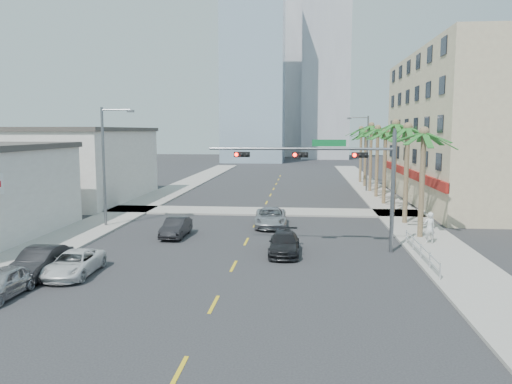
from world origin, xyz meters
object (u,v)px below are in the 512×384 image
car_lane_left (176,227)px  pedestrian (429,228)px  car_parked_far (74,264)px  car_lane_right (284,244)px  traffic_signal_mast (339,168)px  car_parked_near (2,283)px  car_parked_mid (40,262)px  car_lane_center (271,217)px

car_lane_left → pedestrian: bearing=-2.6°
car_parked_far → car_lane_right: size_ratio=1.00×
traffic_signal_mast → car_parked_far: traffic_signal_mast is taller
car_parked_near → pedestrian: pedestrian is taller
car_lane_right → pedestrian: bearing=18.7°
traffic_signal_mast → car_parked_mid: traffic_signal_mast is taller
car_lane_left → car_lane_center: 7.56m
traffic_signal_mast → car_lane_center: 9.69m
car_parked_mid → pedestrian: bearing=21.7°
car_parked_near → car_lane_left: car_lane_left is taller
traffic_signal_mast → car_parked_mid: (-15.18, -6.77, -4.33)m
car_lane_left → car_parked_near: bearing=-107.8°
car_parked_far → pedestrian: pedestrian is taller
car_parked_mid → car_lane_left: size_ratio=1.11×
car_lane_left → car_lane_right: 8.69m
traffic_signal_mast → pedestrian: bearing=19.7°
car_lane_center → pedestrian: pedestrian is taller
car_parked_near → car_lane_center: 20.32m
car_parked_near → car_lane_right: bearing=38.4°
car_parked_mid → car_parked_far: 1.64m
car_parked_far → pedestrian: bearing=21.5°
car_parked_far → pedestrian: 21.33m
traffic_signal_mast → car_lane_left: 12.06m
traffic_signal_mast → car_lane_right: size_ratio=2.54×
traffic_signal_mast → car_lane_left: bearing=163.8°
car_parked_far → car_lane_left: bearing=71.5°
car_lane_right → car_lane_left: bearing=150.8°
car_parked_near → car_parked_mid: (0.00, 3.15, 0.08)m
car_lane_center → pedestrian: bearing=-29.8°
car_parked_mid → pedestrian: (21.13, 8.90, 0.42)m
car_lane_center → traffic_signal_mast: bearing=-61.7°
traffic_signal_mast → car_parked_mid: 17.18m
car_parked_mid → pedestrian: 22.93m
car_parked_far → traffic_signal_mast: bearing=23.1°
traffic_signal_mast → car_lane_center: size_ratio=2.18×
car_lane_right → car_parked_far: bearing=-153.3°
car_parked_near → car_lane_right: (12.02, 8.88, -0.02)m
car_parked_near → car_parked_mid: car_parked_mid is taller
car_lane_left → car_lane_right: (7.62, -4.18, -0.02)m
car_parked_far → car_lane_left: 9.95m
car_lane_center → car_parked_far: bearing=-126.5°
car_parked_near → car_lane_left: (4.40, 13.05, 0.00)m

